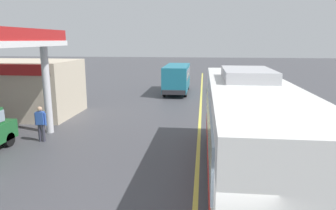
% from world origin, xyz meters
% --- Properties ---
extents(ground, '(120.00, 120.00, 0.00)m').
position_xyz_m(ground, '(0.00, 20.00, 0.00)').
color(ground, '#424247').
extents(lane_divider_stripe, '(0.16, 50.00, 0.01)m').
position_xyz_m(lane_divider_stripe, '(0.00, 15.00, 0.00)').
color(lane_divider_stripe, '#D8CC4C').
rests_on(lane_divider_stripe, ground).
extents(coach_bus_main, '(2.60, 11.04, 3.69)m').
position_xyz_m(coach_bus_main, '(1.61, 5.27, 1.72)').
color(coach_bus_main, white).
rests_on(coach_bus_main, ground).
extents(minibus_opposing_lane, '(2.04, 6.13, 2.44)m').
position_xyz_m(minibus_opposing_lane, '(-2.18, 22.92, 1.47)').
color(minibus_opposing_lane, teal).
rests_on(minibus_opposing_lane, ground).
extents(pedestrian_near_pump, '(0.55, 0.22, 1.66)m').
position_xyz_m(pedestrian_near_pump, '(-7.26, 8.71, 0.93)').
color(pedestrian_near_pump, '#33333F').
rests_on(pedestrian_near_pump, ground).
extents(car_trailing_behind_bus, '(1.70, 4.20, 1.82)m').
position_xyz_m(car_trailing_behind_bus, '(2.58, 23.24, 1.01)').
color(car_trailing_behind_bus, '#1E602D').
rests_on(car_trailing_behind_bus, ground).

